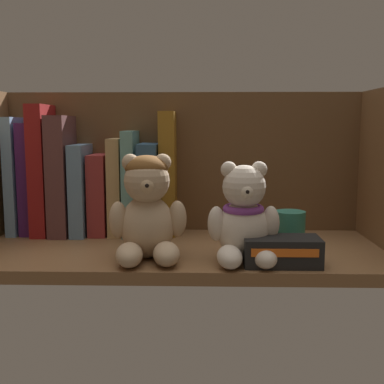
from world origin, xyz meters
TOP-DOWN VIEW (x-y plane):
  - shelf_board at (0.00, 0.00)cm, footprint 68.77×28.48cm
  - shelf_back_panel at (0.00, 14.84)cm, footprint 71.17×1.20cm
  - book_0 at (-31.91, 11.69)cm, footprint 1.94×11.06cm
  - book_1 at (-29.47, 11.69)cm, footprint 2.07×10.18cm
  - book_2 at (-26.50, 11.69)cm, footprint 3.00×13.13cm
  - book_3 at (-22.81, 11.69)cm, footprint 3.53×14.11cm
  - book_4 at (-19.26, 11.69)cm, footprint 2.70×13.51cm
  - book_5 at (-15.84, 11.69)cm, footprint 3.30×11.33cm
  - book_6 at (-12.54, 11.69)cm, footprint 2.43×11.18cm
  - book_7 at (-9.75, 11.69)cm, footprint 2.28×13.15cm
  - book_8 at (-6.42, 11.69)cm, footprint 4.00×14.68cm
  - book_9 at (-2.74, 11.69)cm, footprint 3.11×9.49cm
  - teddy_bear_larger at (-4.65, -7.08)cm, footprint 12.15×12.50cm
  - teddy_bear_smaller at (10.29, -7.89)cm, footprint 11.25×11.45cm
  - pillar_candle at (18.90, 0.99)cm, footprint 5.26×5.26cm
  - small_product_box at (15.82, -9.98)cm, footprint 11.42×6.04cm

SIDE VIEW (x-z plane):
  - shelf_board at x=0.00cm, z-range 0.00..2.00cm
  - small_product_box at x=15.82cm, z-range 2.00..6.26cm
  - pillar_candle at x=18.90cm, z-range 2.00..8.22cm
  - teddy_bear_smaller at x=10.29cm, z-range 0.88..16.24cm
  - book_5 at x=-15.84cm, z-range 2.00..17.34cm
  - teddy_bear_larger at x=-4.65cm, z-range 1.58..18.03cm
  - book_4 at x=-19.26cm, z-range 2.00..19.24cm
  - book_8 at x=-6.42cm, z-range 1.96..19.46cm
  - book_6 at x=-12.54cm, z-range 2.00..20.34cm
  - book_7 at x=-9.75cm, z-range 2.00..21.78cm
  - book_1 at x=-29.47cm, z-range 2.00..23.19cm
  - book_0 at x=-31.91cm, z-range 2.00..24.31cm
  - book_3 at x=-22.81cm, z-range 2.00..24.57cm
  - book_9 at x=-2.74cm, z-range 1.99..25.38cm
  - book_2 at x=-26.50cm, z-range 2.00..26.62cm
  - shelf_back_panel at x=0.00cm, z-range 0.00..29.18cm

